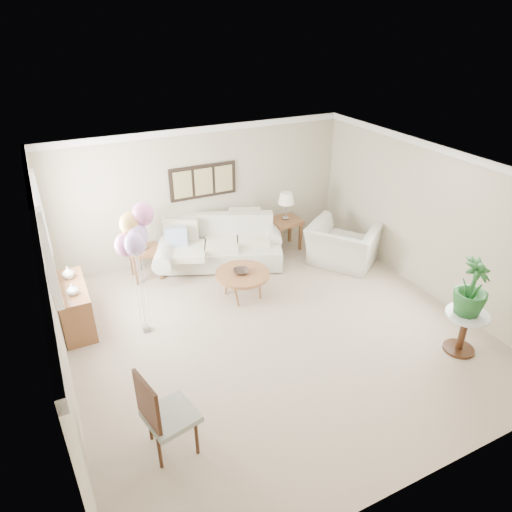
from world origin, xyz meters
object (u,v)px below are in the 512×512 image
Objects in this scene: accent_chair at (163,413)px; armchair at (342,245)px; coffee_table at (243,275)px; sofa at (220,246)px; balloon_cluster at (134,233)px.

armchair is at bearing 32.13° from accent_chair.
coffee_table is at bearing 49.99° from accent_chair.
accent_chair is at bearing -120.09° from sofa.
armchair is at bearing -26.66° from sofa.
coffee_table is 0.87× the size of accent_chair.
accent_chair is at bearing 87.24° from armchair.
coffee_table is 0.75× the size of armchair.
sofa is at bearing 85.27° from coffee_table.
sofa reaches higher than coffee_table.
armchair reaches higher than coffee_table.
balloon_cluster is (-1.87, -1.55, 1.32)m from sofa.
armchair is (2.16, -1.08, 0.03)m from sofa.
coffee_table is (-0.11, -1.32, 0.06)m from sofa.
accent_chair is 2.58m from balloon_cluster.
accent_chair reaches higher than coffee_table.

